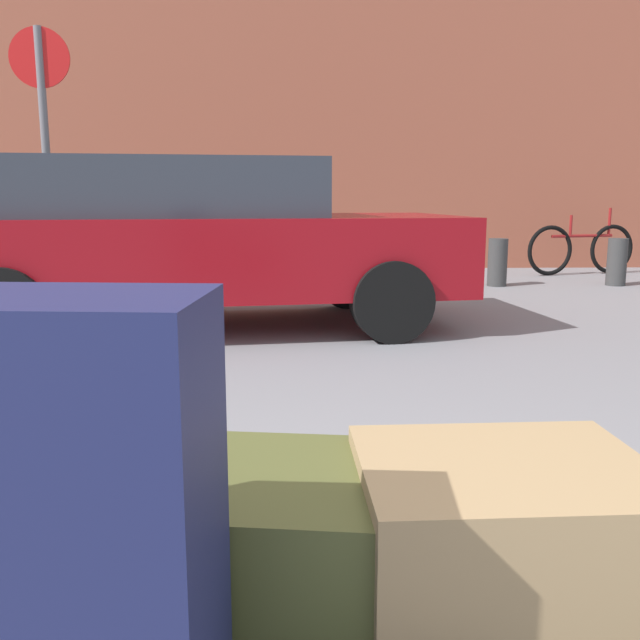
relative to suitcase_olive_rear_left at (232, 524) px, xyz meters
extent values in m
cube|color=#4C4C51|center=(0.22, -0.14, -0.17)|extent=(1.37, 0.86, 0.10)
cylinder|color=black|center=(0.68, 0.15, -0.34)|extent=(0.24, 0.06, 0.24)
cylinder|color=black|center=(-0.24, 0.15, -0.34)|extent=(0.24, 0.06, 0.24)
cube|color=#4C5128|center=(0.00, 0.00, 0.00)|extent=(0.66, 0.55, 0.23)
cube|color=#9E7F56|center=(0.54, -0.06, 0.02)|extent=(0.58, 0.48, 0.27)
cube|color=#191E47|center=(-0.19, -0.41, 0.21)|extent=(0.43, 0.30, 0.65)
cube|color=maroon|center=(-0.64, 4.56, 0.18)|extent=(4.50, 2.35, 0.64)
cube|color=#2D333D|center=(-0.89, 4.52, 0.73)|extent=(2.59, 1.89, 0.46)
cylinder|color=black|center=(0.66, 5.59, -0.14)|extent=(0.66, 0.30, 0.64)
cylinder|color=black|center=(0.88, 3.90, -0.14)|extent=(0.66, 0.30, 0.64)
cylinder|color=black|center=(-2.16, 5.21, -0.14)|extent=(0.66, 0.30, 0.64)
cylinder|color=black|center=(-1.93, 3.53, -0.14)|extent=(0.66, 0.30, 0.64)
torus|color=black|center=(3.79, 8.38, -0.10)|extent=(0.71, 0.23, 0.72)
torus|color=black|center=(4.80, 8.62, -0.10)|extent=(0.71, 0.23, 0.72)
cylinder|color=maroon|center=(4.29, 8.50, 0.11)|extent=(0.98, 0.28, 0.04)
cylinder|color=maroon|center=(4.10, 8.45, 0.26)|extent=(0.05, 0.05, 0.30)
cylinder|color=maroon|center=(4.73, 8.60, 0.31)|extent=(0.05, 0.05, 0.40)
cylinder|color=#383838|center=(2.69, 7.24, -0.15)|extent=(0.24, 0.24, 0.60)
cylinder|color=#383838|center=(4.23, 7.24, -0.15)|extent=(0.24, 0.24, 0.60)
cylinder|color=slate|center=(-2.01, 4.80, 0.81)|extent=(0.07, 0.07, 2.52)
cylinder|color=red|center=(-2.01, 4.80, 1.82)|extent=(0.50, 0.05, 0.50)
camera|label=1|loc=(0.14, -1.32, 0.66)|focal=38.34mm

